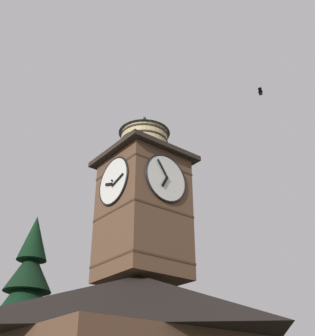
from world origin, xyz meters
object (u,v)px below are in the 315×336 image
Objects in this scene: clock_tower at (143,200)px; moon at (23,312)px; pine_tree_behind at (22,329)px; flying_bird_high at (260,92)px.

clock_tower reaches higher than moon.
clock_tower is 5.06× the size of moon.
clock_tower is 0.75× the size of pine_tree_behind.
moon reaches higher than pine_tree_behind.
pine_tree_behind is (2.10, -8.00, -5.42)m from clock_tower.
moon is at bearing -104.92° from clock_tower.
pine_tree_behind is at bearing -75.32° from clock_tower.
flying_bird_high is (-7.78, 11.72, 12.61)m from pine_tree_behind.
moon is at bearing -96.70° from flying_bird_high.
clock_tower is at bearing -33.24° from flying_bird_high.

